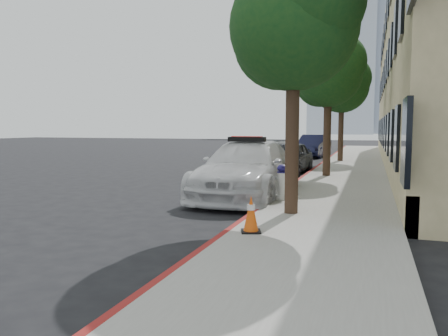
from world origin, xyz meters
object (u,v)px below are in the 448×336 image
at_px(parked_car_mid, 288,157).
at_px(traffic_cone, 251,214).
at_px(parked_car_far, 314,146).
at_px(police_car, 247,169).
at_px(fire_hydrant, 282,182).

bearing_deg(parked_car_mid, traffic_cone, -79.43).
relative_size(parked_car_mid, parked_car_far, 0.90).
bearing_deg(parked_car_mid, parked_car_far, 94.78).
bearing_deg(traffic_cone, parked_car_far, 94.32).
bearing_deg(police_car, fire_hydrant, -37.36).
height_order(police_car, traffic_cone, police_car).
bearing_deg(police_car, traffic_cone, -73.84).
xyz_separation_m(police_car, fire_hydrant, (1.25, -0.94, -0.22)).
bearing_deg(parked_car_far, parked_car_mid, -82.96).
xyz_separation_m(parked_car_far, fire_hydrant, (1.55, -19.01, -0.17)).
xyz_separation_m(fire_hydrant, traffic_cone, (0.17, -3.82, -0.12)).
bearing_deg(fire_hydrant, parked_car_mid, 116.80).
bearing_deg(fire_hydrant, police_car, 160.57).
distance_m(police_car, fire_hydrant, 1.58).
bearing_deg(parked_car_far, fire_hydrant, -79.62).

